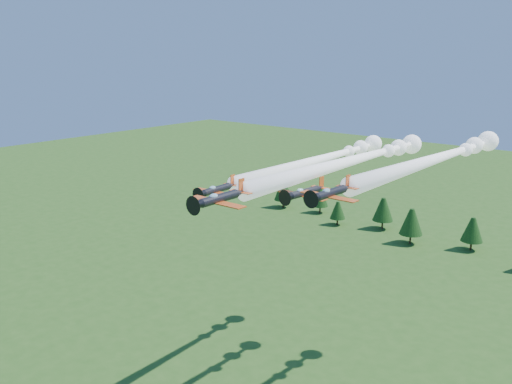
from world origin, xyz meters
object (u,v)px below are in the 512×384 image
Objects in this scene: plane_lead at (357,159)px; plane_left at (326,158)px; plane_slot at (304,193)px; plane_right at (441,157)px.

plane_lead is 1.07× the size of plane_left.
plane_right is at bearing 72.52° from plane_slot.
plane_lead is at bearing -37.52° from plane_left.
plane_left is at bearing 145.04° from plane_lead.
plane_left is 22.48m from plane_right.
plane_slot is (-9.89, -24.23, -2.74)m from plane_right.
plane_slot is (12.39, -24.95, 0.19)m from plane_left.
plane_left is (-10.92, 7.77, -2.23)m from plane_lead.
plane_slot is at bearing -84.67° from plane_lead.
plane_left is 27.86m from plane_slot.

